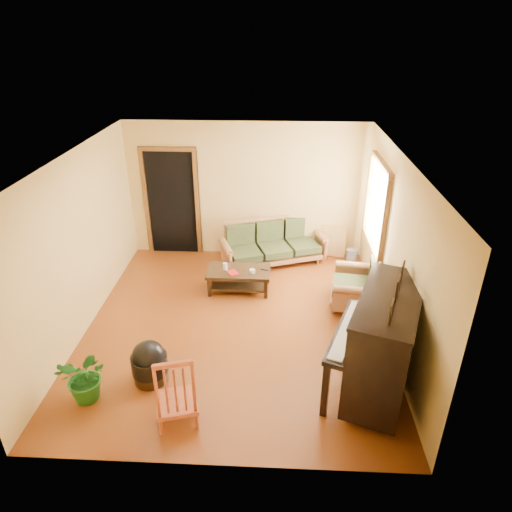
# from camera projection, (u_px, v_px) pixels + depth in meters

# --- Properties ---
(floor) EXTENTS (5.00, 5.00, 0.00)m
(floor) POSITION_uv_depth(u_px,v_px,m) (236.00, 325.00, 7.02)
(floor) COLOR #59250B
(floor) RESTS_ON ground
(doorway) EXTENTS (1.08, 0.16, 2.05)m
(doorway) POSITION_uv_depth(u_px,v_px,m) (172.00, 204.00, 8.82)
(doorway) COLOR black
(doorway) RESTS_ON floor
(window) EXTENTS (0.12, 1.36, 1.46)m
(window) POSITION_uv_depth(u_px,v_px,m) (377.00, 206.00, 7.39)
(window) COLOR white
(window) RESTS_ON right_wall
(sofa) EXTENTS (2.10, 1.42, 0.83)m
(sofa) POSITION_uv_depth(u_px,v_px,m) (274.00, 244.00, 8.63)
(sofa) COLOR brown
(sofa) RESTS_ON floor
(coffee_table) EXTENTS (1.08, 0.60, 0.39)m
(coffee_table) POSITION_uv_depth(u_px,v_px,m) (239.00, 280.00, 7.85)
(coffee_table) COLOR black
(coffee_table) RESTS_ON floor
(armchair) EXTENTS (0.94, 0.98, 0.86)m
(armchair) POSITION_uv_depth(u_px,v_px,m) (354.00, 282.00, 7.33)
(armchair) COLOR brown
(armchair) RESTS_ON floor
(piano) EXTENTS (1.40, 1.78, 1.38)m
(piano) POSITION_uv_depth(u_px,v_px,m) (383.00, 346.00, 5.47)
(piano) COLOR black
(piano) RESTS_ON floor
(footstool) EXTENTS (0.57, 0.57, 0.44)m
(footstool) POSITION_uv_depth(u_px,v_px,m) (150.00, 366.00, 5.85)
(footstool) COLOR black
(footstool) RESTS_ON floor
(red_chair) EXTENTS (0.58, 0.61, 0.99)m
(red_chair) POSITION_uv_depth(u_px,v_px,m) (175.00, 386.00, 5.15)
(red_chair) COLOR #90371A
(red_chair) RESTS_ON floor
(leaning_frame) EXTENTS (0.52, 0.20, 0.67)m
(leaning_frame) POSITION_uv_depth(u_px,v_px,m) (333.00, 241.00, 8.93)
(leaning_frame) COLOR #C49041
(leaning_frame) RESTS_ON floor
(ceramic_crock) EXTENTS (0.22, 0.22, 0.26)m
(ceramic_crock) POSITION_uv_depth(u_px,v_px,m) (352.00, 256.00, 8.82)
(ceramic_crock) COLOR #3654A2
(ceramic_crock) RESTS_ON floor
(potted_plant) EXTENTS (0.75, 0.71, 0.67)m
(potted_plant) POSITION_uv_depth(u_px,v_px,m) (86.00, 377.00, 5.50)
(potted_plant) COLOR #1B5C1A
(potted_plant) RESTS_ON floor
(book) EXTENTS (0.23, 0.25, 0.02)m
(book) POSITION_uv_depth(u_px,v_px,m) (229.00, 274.00, 7.63)
(book) COLOR #A31516
(book) RESTS_ON coffee_table
(candle) EXTENTS (0.09, 0.09, 0.12)m
(candle) POSITION_uv_depth(u_px,v_px,m) (225.00, 266.00, 7.75)
(candle) COLOR silver
(candle) RESTS_ON coffee_table
(glass_jar) EXTENTS (0.13, 0.13, 0.07)m
(glass_jar) POSITION_uv_depth(u_px,v_px,m) (252.00, 271.00, 7.66)
(glass_jar) COLOR silver
(glass_jar) RESTS_ON coffee_table
(remote) EXTENTS (0.14, 0.07, 0.01)m
(remote) POSITION_uv_depth(u_px,v_px,m) (265.00, 270.00, 7.77)
(remote) COLOR black
(remote) RESTS_ON coffee_table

